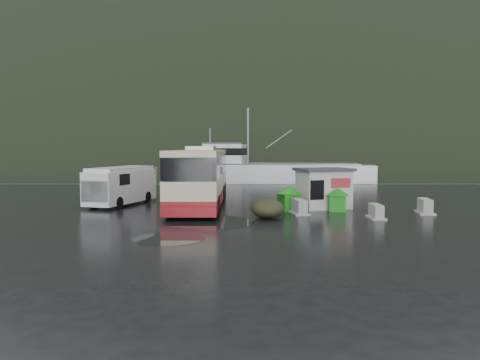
{
  "coord_description": "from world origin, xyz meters",
  "views": [
    {
      "loc": [
        0.6,
        -26.75,
        3.7
      ],
      "look_at": [
        0.67,
        1.79,
        1.7
      ],
      "focal_mm": 35.0,
      "sensor_mm": 36.0,
      "label": 1
    }
  ],
  "objects_px": {
    "coach_bus": "(200,205)",
    "jersey_barrier_a": "(299,214)",
    "dome_tent": "(267,218)",
    "jersey_barrier_c": "(425,214)",
    "ticket_kiosk": "(323,208)",
    "white_van": "(122,205)",
    "waste_bin_left": "(289,211)",
    "fishing_trawler": "(271,178)",
    "waste_bin_right": "(337,211)",
    "jersey_barrier_b": "(376,219)"
  },
  "relations": [
    {
      "from": "waste_bin_right",
      "to": "dome_tent",
      "type": "bearing_deg",
      "value": -149.98
    },
    {
      "from": "ticket_kiosk",
      "to": "fishing_trawler",
      "type": "distance_m",
      "value": 27.88
    },
    {
      "from": "waste_bin_left",
      "to": "jersey_barrier_c",
      "type": "height_order",
      "value": "waste_bin_left"
    },
    {
      "from": "ticket_kiosk",
      "to": "jersey_barrier_b",
      "type": "distance_m",
      "value": 4.59
    },
    {
      "from": "waste_bin_left",
      "to": "jersey_barrier_c",
      "type": "bearing_deg",
      "value": -9.23
    },
    {
      "from": "waste_bin_right",
      "to": "jersey_barrier_a",
      "type": "bearing_deg",
      "value": -154.06
    },
    {
      "from": "jersey_barrier_b",
      "to": "jersey_barrier_c",
      "type": "bearing_deg",
      "value": 29.09
    },
    {
      "from": "ticket_kiosk",
      "to": "jersey_barrier_c",
      "type": "relative_size",
      "value": 1.88
    },
    {
      "from": "jersey_barrier_a",
      "to": "jersey_barrier_c",
      "type": "bearing_deg",
      "value": 1.46
    },
    {
      "from": "coach_bus",
      "to": "ticket_kiosk",
      "type": "xyz_separation_m",
      "value": [
        7.61,
        -1.51,
        0.0
      ]
    },
    {
      "from": "coach_bus",
      "to": "dome_tent",
      "type": "distance_m",
      "value": 6.62
    },
    {
      "from": "dome_tent",
      "to": "ticket_kiosk",
      "type": "distance_m",
      "value": 5.24
    },
    {
      "from": "waste_bin_left",
      "to": "jersey_barrier_c",
      "type": "distance_m",
      "value": 7.59
    },
    {
      "from": "ticket_kiosk",
      "to": "jersey_barrier_a",
      "type": "distance_m",
      "value": 3.08
    },
    {
      "from": "dome_tent",
      "to": "jersey_barrier_b",
      "type": "height_order",
      "value": "dome_tent"
    },
    {
      "from": "white_van",
      "to": "dome_tent",
      "type": "xyz_separation_m",
      "value": [
        9.07,
        -5.47,
        0.0
      ]
    },
    {
      "from": "jersey_barrier_a",
      "to": "jersey_barrier_c",
      "type": "xyz_separation_m",
      "value": [
        7.06,
        0.18,
        0.0
      ]
    },
    {
      "from": "waste_bin_right",
      "to": "ticket_kiosk",
      "type": "height_order",
      "value": "ticket_kiosk"
    },
    {
      "from": "jersey_barrier_c",
      "to": "fishing_trawler",
      "type": "relative_size",
      "value": 0.07
    },
    {
      "from": "coach_bus",
      "to": "ticket_kiosk",
      "type": "relative_size",
      "value": 4.29
    },
    {
      "from": "coach_bus",
      "to": "jersey_barrier_c",
      "type": "bearing_deg",
      "value": -16.12
    },
    {
      "from": "coach_bus",
      "to": "jersey_barrier_a",
      "type": "xyz_separation_m",
      "value": [
        5.81,
        -4.01,
        0.0
      ]
    },
    {
      "from": "dome_tent",
      "to": "waste_bin_right",
      "type": "bearing_deg",
      "value": 30.02
    },
    {
      "from": "dome_tent",
      "to": "jersey_barrier_c",
      "type": "relative_size",
      "value": 1.49
    },
    {
      "from": "waste_bin_left",
      "to": "jersey_barrier_b",
      "type": "distance_m",
      "value": 5.2
    },
    {
      "from": "white_van",
      "to": "coach_bus",
      "type": "bearing_deg",
      "value": 15.83
    },
    {
      "from": "waste_bin_right",
      "to": "waste_bin_left",
      "type": "bearing_deg",
      "value": 175.08
    },
    {
      "from": "ticket_kiosk",
      "to": "jersey_barrier_a",
      "type": "xyz_separation_m",
      "value": [
        -1.8,
        -2.5,
        0.0
      ]
    },
    {
      "from": "jersey_barrier_c",
      "to": "fishing_trawler",
      "type": "xyz_separation_m",
      "value": [
        -6.54,
        30.17,
        0.0
      ]
    },
    {
      "from": "ticket_kiosk",
      "to": "jersey_barrier_a",
      "type": "bearing_deg",
      "value": -142.33
    },
    {
      "from": "coach_bus",
      "to": "jersey_barrier_b",
      "type": "bearing_deg",
      "value": -30.02
    },
    {
      "from": "dome_tent",
      "to": "ticket_kiosk",
      "type": "xyz_separation_m",
      "value": [
        3.63,
        3.77,
        0.0
      ]
    },
    {
      "from": "waste_bin_left",
      "to": "fishing_trawler",
      "type": "relative_size",
      "value": 0.06
    },
    {
      "from": "fishing_trawler",
      "to": "jersey_barrier_c",
      "type": "bearing_deg",
      "value": -68.84
    },
    {
      "from": "jersey_barrier_b",
      "to": "fishing_trawler",
      "type": "relative_size",
      "value": 0.06
    },
    {
      "from": "waste_bin_left",
      "to": "waste_bin_right",
      "type": "bearing_deg",
      "value": -4.92
    },
    {
      "from": "waste_bin_right",
      "to": "jersey_barrier_b",
      "type": "height_order",
      "value": "waste_bin_right"
    },
    {
      "from": "coach_bus",
      "to": "fishing_trawler",
      "type": "distance_m",
      "value": 27.09
    },
    {
      "from": "white_van",
      "to": "dome_tent",
      "type": "bearing_deg",
      "value": -13.2
    },
    {
      "from": "coach_bus",
      "to": "jersey_barrier_a",
      "type": "distance_m",
      "value": 7.06
    },
    {
      "from": "jersey_barrier_c",
      "to": "jersey_barrier_b",
      "type": "bearing_deg",
      "value": -150.91
    },
    {
      "from": "waste_bin_left",
      "to": "jersey_barrier_a",
      "type": "relative_size",
      "value": 0.88
    },
    {
      "from": "jersey_barrier_a",
      "to": "jersey_barrier_b",
      "type": "relative_size",
      "value": 1.11
    },
    {
      "from": "dome_tent",
      "to": "white_van",
      "type": "bearing_deg",
      "value": 148.91
    },
    {
      "from": "waste_bin_left",
      "to": "waste_bin_right",
      "type": "xyz_separation_m",
      "value": [
        2.8,
        -0.24,
        0.0
      ]
    },
    {
      "from": "ticket_kiosk",
      "to": "waste_bin_left",
      "type": "bearing_deg",
      "value": -170.25
    },
    {
      "from": "dome_tent",
      "to": "coach_bus",
      "type": "bearing_deg",
      "value": 126.98
    },
    {
      "from": "waste_bin_left",
      "to": "jersey_barrier_a",
      "type": "height_order",
      "value": "waste_bin_left"
    },
    {
      "from": "coach_bus",
      "to": "ticket_kiosk",
      "type": "height_order",
      "value": "coach_bus"
    },
    {
      "from": "jersey_barrier_c",
      "to": "fishing_trawler",
      "type": "height_order",
      "value": "fishing_trawler"
    }
  ]
}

